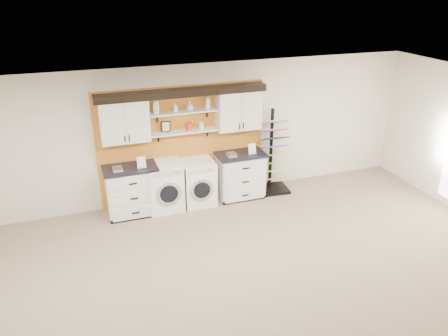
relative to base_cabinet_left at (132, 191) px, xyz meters
name	(u,v)px	position (x,y,z in m)	size (l,w,h in m)	color
floor	(259,326)	(1.13, -3.64, -0.50)	(10.00, 10.00, 0.00)	gray
ceiling	(267,128)	(1.13, -3.64, 2.30)	(10.00, 10.00, 0.00)	white
wall_back	(182,135)	(1.13, 0.36, 0.90)	(10.00, 10.00, 0.00)	silver
accent_panel	(183,145)	(1.13, 0.32, 0.70)	(3.40, 0.07, 2.40)	#BD6E20
upper_cabinet_left	(124,120)	(0.00, 0.15, 1.38)	(0.90, 0.35, 0.84)	white
upper_cabinet_right	(238,109)	(2.26, 0.15, 1.38)	(0.90, 0.35, 0.84)	white
shelf_lower	(184,132)	(1.13, 0.16, 1.03)	(1.32, 0.28, 0.03)	white
shelf_upper	(183,112)	(1.13, 0.16, 1.43)	(1.32, 0.28, 0.03)	white
crown_molding	(183,91)	(1.13, 0.17, 1.83)	(3.30, 0.41, 0.13)	black
picture_frame	(166,127)	(0.78, 0.21, 1.16)	(0.18, 0.02, 0.22)	black
canister_red	(189,126)	(1.23, 0.16, 1.13)	(0.11, 0.11, 0.16)	red
canister_cream	(201,126)	(1.48, 0.16, 1.12)	(0.10, 0.10, 0.14)	silver
base_cabinet_left	(132,191)	(0.00, 0.00, 0.00)	(1.02, 0.66, 1.00)	white
base_cabinet_right	(240,175)	(2.26, 0.00, -0.01)	(1.01, 0.66, 0.98)	white
washer	(165,186)	(0.66, 0.00, 0.00)	(0.71, 0.71, 0.99)	white
dryer	(197,182)	(1.32, 0.00, -0.03)	(0.67, 0.71, 0.94)	white
sample_rack	(273,167)	(3.03, 0.04, 0.06)	(0.70, 0.60, 1.81)	black
soap_bottle_a	(156,105)	(0.60, 0.16, 1.61)	(0.13, 0.13, 0.33)	silver
soap_bottle_b	(175,107)	(0.97, 0.16, 1.54)	(0.08, 0.08, 0.18)	silver
soap_bottle_c	(190,106)	(1.26, 0.16, 1.54)	(0.14, 0.14, 0.18)	silver
soap_bottle_d	(208,102)	(1.62, 0.16, 1.59)	(0.11, 0.11, 0.29)	silver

